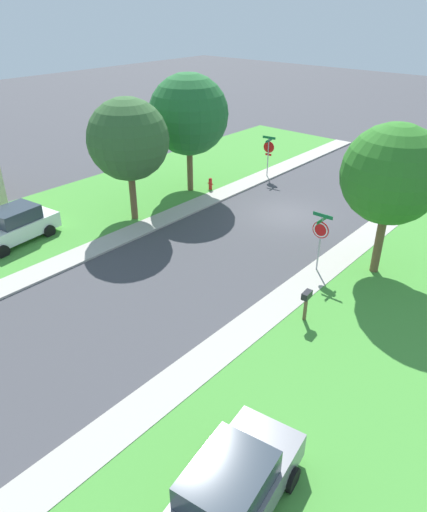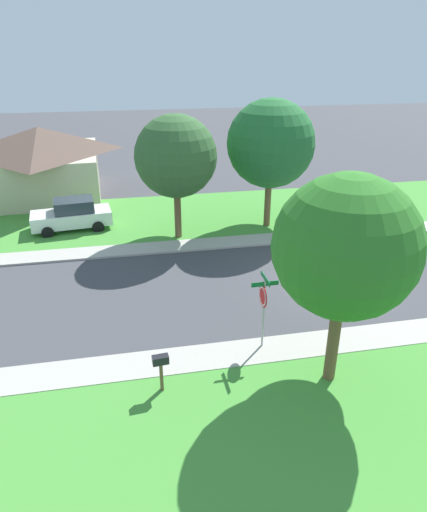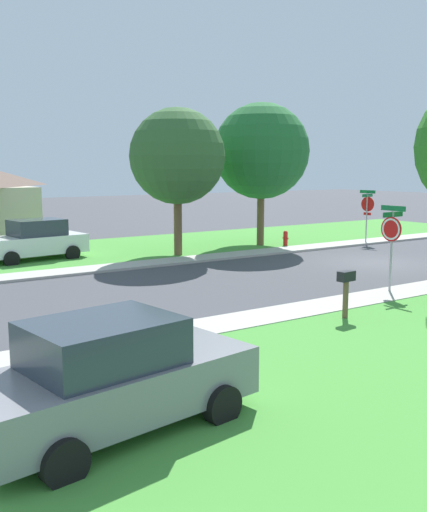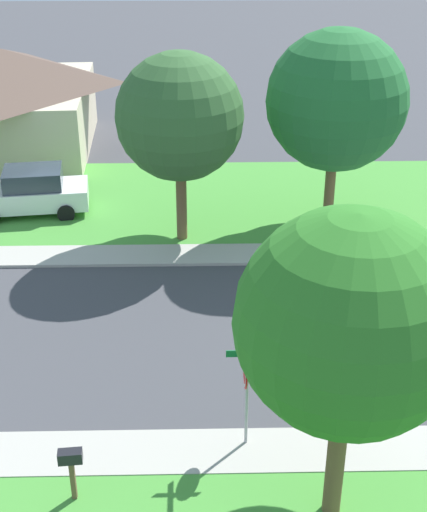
% 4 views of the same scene
% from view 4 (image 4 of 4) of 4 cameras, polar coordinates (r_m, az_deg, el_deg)
% --- Properties ---
extents(ground_plane, '(120.00, 120.00, 0.00)m').
position_cam_4_polar(ground_plane, '(21.12, 13.90, -5.79)').
color(ground_plane, '#424247').
extents(sidewalk_east, '(1.40, 56.00, 0.10)m').
position_cam_4_polar(sidewalk_east, '(25.31, -16.18, -0.06)').
color(sidewalk_east, '#ADA89E').
rests_on(sidewalk_east, ground).
extents(lawn_east, '(8.00, 56.00, 0.08)m').
position_cam_4_polar(lawn_east, '(29.43, -14.11, 4.18)').
color(lawn_east, '#479338').
rests_on(lawn_east, ground).
extents(stop_sign_far_corner, '(0.92, 0.92, 2.77)m').
position_cam_4_polar(stop_sign_far_corner, '(15.72, 2.55, -9.42)').
color(stop_sign_far_corner, '#9E9EA3').
rests_on(stop_sign_far_corner, ground).
extents(car_white_across_road, '(2.43, 4.49, 1.76)m').
position_cam_4_polar(car_white_across_road, '(28.06, -14.06, 4.87)').
color(car_white_across_road, white).
rests_on(car_white_across_road, ground).
extents(tree_sidewalk_mid, '(4.49, 4.18, 6.50)m').
position_cam_4_polar(tree_sidewalk_mid, '(24.22, -2.26, 10.63)').
color(tree_sidewalk_mid, brown).
rests_on(tree_sidewalk_mid, ground).
extents(tree_across_right, '(5.05, 4.70, 7.07)m').
position_cam_4_polar(tree_across_right, '(25.26, 9.85, 11.67)').
color(tree_across_right, brown).
rests_on(tree_across_right, ground).
extents(tree_sidewalk_far, '(4.38, 4.08, 6.56)m').
position_cam_4_polar(tree_sidewalk_far, '(13.12, 11.00, -5.02)').
color(tree_sidewalk_far, brown).
rests_on(tree_sidewalk_far, ground).
extents(house_right_setback, '(9.35, 8.21, 4.60)m').
position_cam_4_polar(house_right_setback, '(34.85, -15.86, 11.71)').
color(house_right_setback, beige).
rests_on(house_right_setback, ground).
extents(fire_hydrant, '(0.38, 0.22, 0.83)m').
position_cam_4_polar(fire_hydrant, '(25.75, 11.08, 2.03)').
color(fire_hydrant, red).
rests_on(fire_hydrant, ground).
extents(mailbox, '(0.28, 0.50, 1.31)m').
position_cam_4_polar(mailbox, '(15.30, -11.04, -15.54)').
color(mailbox, brown).
rests_on(mailbox, ground).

